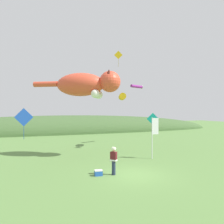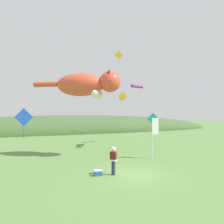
# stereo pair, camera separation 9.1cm
# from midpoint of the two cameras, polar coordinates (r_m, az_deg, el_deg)

# --- Properties ---
(ground_plane) EXTENTS (120.00, 120.00, 0.00)m
(ground_plane) POSITION_cam_midpoint_polar(r_m,az_deg,el_deg) (14.60, 5.66, -16.00)
(ground_plane) COLOR #5B8442
(distant_hill_ridge) EXTENTS (63.99, 10.34, 6.40)m
(distant_hill_ridge) POSITION_cam_midpoint_polar(r_m,az_deg,el_deg) (42.44, -11.43, -5.18)
(distant_hill_ridge) COLOR #426033
(distant_hill_ridge) RESTS_ON ground
(festival_attendant) EXTENTS (0.47, 0.49, 1.77)m
(festival_attendant) POSITION_cam_midpoint_polar(r_m,az_deg,el_deg) (14.29, 0.54, -12.41)
(festival_attendant) COLOR #232D47
(festival_attendant) RESTS_ON ground
(kite_spool) EXTENTS (0.14, 0.24, 0.24)m
(kite_spool) POSITION_cam_midpoint_polar(r_m,az_deg,el_deg) (14.97, -3.59, -15.10)
(kite_spool) COLOR olive
(kite_spool) RESTS_ON ground
(picnic_cooler) EXTENTS (0.51, 0.36, 0.36)m
(picnic_cooler) POSITION_cam_midpoint_polar(r_m,az_deg,el_deg) (14.33, -3.45, -15.56)
(picnic_cooler) COLOR blue
(picnic_cooler) RESTS_ON ground
(festival_banner_pole) EXTENTS (0.66, 0.08, 3.52)m
(festival_banner_pole) POSITION_cam_midpoint_polar(r_m,az_deg,el_deg) (19.10, 11.03, -5.09)
(festival_banner_pole) COLOR silver
(festival_banner_pole) RESTS_ON ground
(kite_giant_cat) EXTENTS (7.35, 4.71, 2.48)m
(kite_giant_cat) POSITION_cam_midpoint_polar(r_m,az_deg,el_deg) (19.88, -6.47, 7.12)
(kite_giant_cat) COLOR #E04C33
(kite_fish_windsock) EXTENTS (1.63, 2.84, 0.85)m
(kite_fish_windsock) POSITION_cam_midpoint_polar(r_m,az_deg,el_deg) (24.53, 2.85, 3.97)
(kite_fish_windsock) COLOR gold
(kite_tube_streamer) EXTENTS (2.03, 1.21, 0.44)m
(kite_tube_streamer) POSITION_cam_midpoint_polar(r_m,az_deg,el_deg) (27.66, 6.72, 6.63)
(kite_tube_streamer) COLOR #8C268C
(kite_diamond_teal) EXTENTS (1.02, 0.62, 2.08)m
(kite_diamond_teal) POSITION_cam_midpoint_polar(r_m,az_deg,el_deg) (21.50, 10.80, -1.83)
(kite_diamond_teal) COLOR #19BFBF
(kite_diamond_gold) EXTENTS (0.93, 0.46, 1.92)m
(kite_diamond_gold) POSITION_cam_midpoint_polar(r_m,az_deg,el_deg) (27.27, 1.86, 14.62)
(kite_diamond_gold) COLOR yellow
(kite_diamond_blue) EXTENTS (1.25, 0.24, 2.17)m
(kite_diamond_blue) POSITION_cam_midpoint_polar(r_m,az_deg,el_deg) (16.30, -21.92, -1.33)
(kite_diamond_blue) COLOR blue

